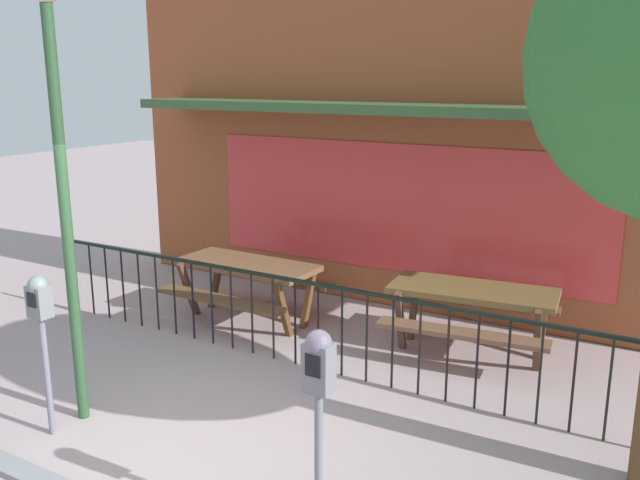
{
  "coord_description": "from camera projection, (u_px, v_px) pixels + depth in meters",
  "views": [
    {
      "loc": [
        3.53,
        -3.65,
        3.07
      ],
      "look_at": [
        -0.07,
        2.5,
        1.31
      ],
      "focal_mm": 37.95,
      "sensor_mm": 36.0,
      "label": 1
    }
  ],
  "objects": [
    {
      "name": "pub_storefront",
      "position": [
        406.0,
        126.0,
        8.81
      ],
      "size": [
        8.49,
        1.41,
        4.84
      ],
      "color": "#523419",
      "rests_on": "ground"
    },
    {
      "name": "ground",
      "position": [
        173.0,
        460.0,
        5.52
      ],
      "size": [
        40.0,
        40.0,
        0.0
      ],
      "primitive_type": "plane",
      "color": "#A89697"
    },
    {
      "name": "parking_meter_far",
      "position": [
        319.0,
        382.0,
        4.25
      ],
      "size": [
        0.18,
        0.17,
        1.53
      ],
      "color": "slate",
      "rests_on": "ground"
    },
    {
      "name": "street_lamp",
      "position": [
        59.0,
        139.0,
        5.61
      ],
      "size": [
        0.28,
        0.28,
        3.89
      ],
      "color": "#2B4E2E",
      "rests_on": "ground"
    },
    {
      "name": "picnic_table_right",
      "position": [
        472.0,
        302.0,
        7.48
      ],
      "size": [
        1.95,
        1.56,
        0.79
      ],
      "color": "brown",
      "rests_on": "ground"
    },
    {
      "name": "parking_meter_near",
      "position": [
        40.0,
        313.0,
        5.67
      ],
      "size": [
        0.18,
        0.17,
        1.44
      ],
      "color": "slate",
      "rests_on": "ground"
    },
    {
      "name": "picnic_table_left",
      "position": [
        247.0,
        275.0,
        8.51
      ],
      "size": [
        1.83,
        1.39,
        0.79
      ],
      "color": "brown",
      "rests_on": "ground"
    },
    {
      "name": "patio_fence_front",
      "position": [
        306.0,
        308.0,
        7.13
      ],
      "size": [
        7.16,
        0.04,
        0.97
      ],
      "color": "black",
      "rests_on": "ground"
    }
  ]
}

